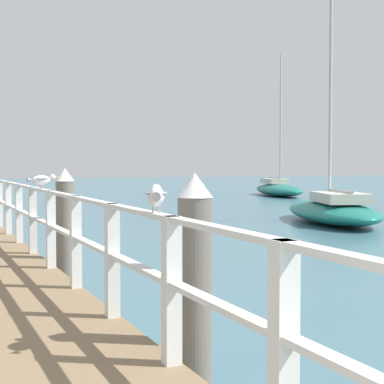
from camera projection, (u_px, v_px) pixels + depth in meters
The scene contains 7 objects.
pier_railing at pixel (8, 202), 13.33m from camera, with size 0.12×25.19×1.08m.
dock_piling_near at pixel (195, 282), 5.26m from camera, with size 0.29×0.29×1.79m.
dock_piling_far at pixel (65, 226), 9.95m from camera, with size 0.29×0.29×1.79m.
seagull_foreground at pixel (156, 195), 4.97m from camera, with size 0.24×0.46×0.21m.
seagull_background at pixel (42, 180), 9.65m from camera, with size 0.48×0.20×0.21m.
boat_0 at pixel (278, 189), 36.71m from camera, with size 3.28×6.62×7.94m.
boat_2 at pixel (333, 210), 20.10m from camera, with size 4.10×6.69×8.29m.
Camera 1 is at (-0.30, -0.41, 1.87)m, focal length 60.41 mm.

